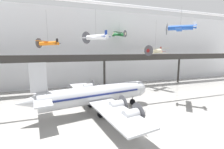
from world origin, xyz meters
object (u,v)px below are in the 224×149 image
at_px(info_sign_pedestal, 145,113).
at_px(airliner_silver_main, 93,95).
at_px(suspended_plane_blue_trainer, 180,28).
at_px(suspended_plane_white_twin, 96,37).
at_px(suspended_plane_cream_biplane, 155,51).
at_px(suspended_plane_green_biplane, 119,35).
at_px(stanchion_barrier, 149,109).
at_px(suspended_plane_orange_highwing, 48,43).

bearing_deg(info_sign_pedestal, airliner_silver_main, -176.05).
bearing_deg(suspended_plane_blue_trainer, suspended_plane_white_twin, 17.22).
relative_size(suspended_plane_cream_biplane, suspended_plane_blue_trainer, 1.71).
height_order(suspended_plane_green_biplane, stanchion_barrier, suspended_plane_green_biplane).
bearing_deg(suspended_plane_blue_trainer, stanchion_barrier, 53.26).
bearing_deg(suspended_plane_green_biplane, suspended_plane_blue_trainer, -21.08).
relative_size(suspended_plane_white_twin, info_sign_pedestal, 6.22).
height_order(suspended_plane_white_twin, suspended_plane_blue_trainer, suspended_plane_blue_trainer).
relative_size(airliner_silver_main, stanchion_barrier, 27.84).
bearing_deg(suspended_plane_cream_biplane, suspended_plane_orange_highwing, -18.80).
height_order(airliner_silver_main, suspended_plane_blue_trainer, suspended_plane_blue_trainer).
height_order(airliner_silver_main, suspended_plane_cream_biplane, suspended_plane_cream_biplane).
bearing_deg(suspended_plane_green_biplane, suspended_plane_orange_highwing, -103.75).
bearing_deg(info_sign_pedestal, suspended_plane_blue_trainer, 48.99).
distance_m(suspended_plane_blue_trainer, suspended_plane_orange_highwing, 30.51).
bearing_deg(stanchion_barrier, suspended_plane_white_twin, 132.39).
bearing_deg(stanchion_barrier, info_sign_pedestal, -136.87).
bearing_deg(info_sign_pedestal, suspended_plane_orange_highwing, 169.35).
xyz_separation_m(suspended_plane_cream_biplane, info_sign_pedestal, (-13.61, -17.53, -11.70)).
distance_m(suspended_plane_cream_biplane, suspended_plane_green_biplane, 13.16).
distance_m(airliner_silver_main, suspended_plane_cream_biplane, 27.51).
height_order(stanchion_barrier, info_sign_pedestal, info_sign_pedestal).
height_order(suspended_plane_blue_trainer, info_sign_pedestal, suspended_plane_blue_trainer).
height_order(suspended_plane_blue_trainer, suspended_plane_orange_highwing, suspended_plane_blue_trainer).
distance_m(suspended_plane_white_twin, info_sign_pedestal, 20.28).
distance_m(suspended_plane_blue_trainer, stanchion_barrier, 18.79).
height_order(suspended_plane_white_twin, stanchion_barrier, suspended_plane_white_twin).
xyz_separation_m(suspended_plane_orange_highwing, stanchion_barrier, (19.77, -13.65, -13.84)).
bearing_deg(suspended_plane_green_biplane, info_sign_pedestal, -46.01).
xyz_separation_m(suspended_plane_cream_biplane, suspended_plane_white_twin, (-20.42, -5.79, 3.37)).
relative_size(suspended_plane_white_twin, suspended_plane_green_biplane, 1.35).
bearing_deg(airliner_silver_main, suspended_plane_green_biplane, 47.39).
bearing_deg(suspended_plane_cream_biplane, suspended_plane_white_twin, -6.46).
distance_m(suspended_plane_orange_highwing, stanchion_barrier, 27.73).
xyz_separation_m(suspended_plane_green_biplane, info_sign_pedestal, (-4.15, -24.77, -17.28)).
bearing_deg(suspended_plane_blue_trainer, suspended_plane_orange_highwing, 19.83).
height_order(airliner_silver_main, suspended_plane_orange_highwing, suspended_plane_orange_highwing).
relative_size(airliner_silver_main, info_sign_pedestal, 24.18).
relative_size(stanchion_barrier, info_sign_pedestal, 0.87).
relative_size(airliner_silver_main, suspended_plane_green_biplane, 5.26).
xyz_separation_m(suspended_plane_blue_trainer, info_sign_pedestal, (-10.07, -3.30, -16.83)).
relative_size(airliner_silver_main, suspended_plane_cream_biplane, 2.76).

